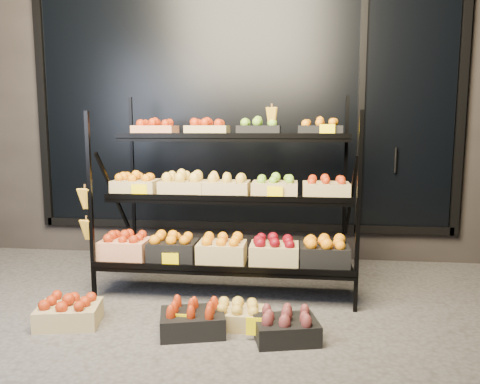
# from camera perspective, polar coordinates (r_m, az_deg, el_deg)

# --- Properties ---
(ground) EXTENTS (24.00, 24.00, 0.00)m
(ground) POSITION_cam_1_polar(r_m,az_deg,el_deg) (3.58, -2.86, -14.69)
(ground) COLOR #514F4C
(ground) RESTS_ON ground
(building) EXTENTS (6.00, 2.08, 3.50)m
(building) POSITION_cam_1_polar(r_m,az_deg,el_deg) (5.88, 1.32, 11.57)
(building) COLOR #2D2826
(building) RESTS_ON ground
(display_rack) EXTENTS (2.18, 1.02, 1.66)m
(display_rack) POSITION_cam_1_polar(r_m,az_deg,el_deg) (3.95, -1.69, -0.68)
(display_rack) COLOR black
(display_rack) RESTS_ON ground
(tag_floor_a) EXTENTS (0.13, 0.01, 0.12)m
(tag_floor_a) POSITION_cam_1_polar(r_m,az_deg,el_deg) (3.24, -7.53, -16.17)
(tag_floor_a) COLOR #FBDE00
(tag_floor_a) RESTS_ON ground
(tag_floor_b) EXTENTS (0.13, 0.01, 0.12)m
(tag_floor_b) POSITION_cam_1_polar(r_m,az_deg,el_deg) (3.16, 1.97, -16.75)
(tag_floor_b) COLOR #FBDE00
(tag_floor_b) RESTS_ON ground
(floor_crate_left) EXTENTS (0.47, 0.38, 0.21)m
(floor_crate_left) POSITION_cam_1_polar(r_m,az_deg,el_deg) (3.59, -20.13, -13.49)
(floor_crate_left) COLOR tan
(floor_crate_left) RESTS_ON ground
(floor_crate_midleft) EXTENTS (0.49, 0.41, 0.21)m
(floor_crate_midleft) POSITION_cam_1_polar(r_m,az_deg,el_deg) (3.27, -5.82, -15.15)
(floor_crate_midleft) COLOR black
(floor_crate_midleft) RESTS_ON ground
(floor_crate_midright) EXTENTS (0.36, 0.28, 0.19)m
(floor_crate_midright) POSITION_cam_1_polar(r_m,az_deg,el_deg) (3.36, -0.32, -14.65)
(floor_crate_midright) COLOR tan
(floor_crate_midright) RESTS_ON ground
(floor_crate_right) EXTENTS (0.46, 0.38, 0.20)m
(floor_crate_right) POSITION_cam_1_polar(r_m,az_deg,el_deg) (3.17, 5.65, -15.97)
(floor_crate_right) COLOR black
(floor_crate_right) RESTS_ON ground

